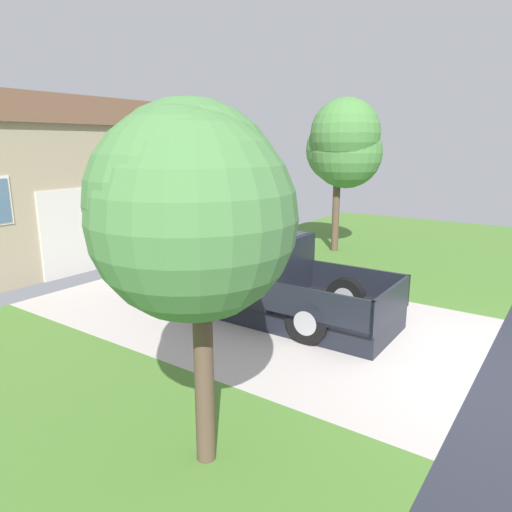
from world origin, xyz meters
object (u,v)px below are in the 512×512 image
(front_yard_tree, at_px, (189,206))
(wheeled_trash_bin, at_px, (218,237))
(handbag, at_px, (275,286))
(neighbor_tree, at_px, (344,146))
(pickup_truck, at_px, (251,276))
(person_with_hat, at_px, (273,252))

(front_yard_tree, relative_size, wheeled_trash_bin, 3.73)
(handbag, xyz_separation_m, neighbor_tree, (4.84, 0.59, 3.23))
(pickup_truck, bearing_deg, wheeled_trash_bin, 46.86)
(front_yard_tree, bearing_deg, wheeled_trash_bin, 38.14)
(person_with_hat, bearing_deg, pickup_truck, 2.18)
(handbag, distance_m, front_yard_tree, 6.78)
(handbag, bearing_deg, neighbor_tree, 7.00)
(pickup_truck, relative_size, wheeled_trash_bin, 5.06)
(pickup_truck, xyz_separation_m, front_yard_tree, (-4.24, -2.29, 2.09))
(person_with_hat, relative_size, front_yard_tree, 0.42)
(handbag, relative_size, wheeled_trash_bin, 0.41)
(front_yard_tree, bearing_deg, handbag, 24.65)
(front_yard_tree, xyz_separation_m, neighbor_tree, (10.49, 3.19, 0.51))
(handbag, height_order, neighbor_tree, neighbor_tree)
(pickup_truck, bearing_deg, front_yard_tree, -152.17)
(wheeled_trash_bin, bearing_deg, front_yard_tree, -141.86)
(pickup_truck, distance_m, handbag, 1.57)
(pickup_truck, xyz_separation_m, person_with_hat, (1.58, 0.48, 0.16))
(neighbor_tree, bearing_deg, front_yard_tree, -163.11)
(person_with_hat, height_order, handbag, person_with_hat)
(handbag, relative_size, neighbor_tree, 0.09)
(pickup_truck, xyz_separation_m, neighbor_tree, (6.26, 0.90, 2.61))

